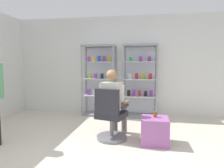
{
  "coord_description": "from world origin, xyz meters",
  "views": [
    {
      "loc": [
        0.69,
        -2.55,
        1.38
      ],
      "look_at": [
        0.04,
        1.29,
        1.0
      ],
      "focal_mm": 31.87,
      "sensor_mm": 36.0,
      "label": 1
    }
  ],
  "objects_px": {
    "seated_shopkeeper": "(114,100)",
    "tea_glass": "(155,114)",
    "display_cabinet_right": "(140,81)",
    "display_cabinet_left": "(100,80)",
    "office_chair": "(110,119)",
    "storage_crate": "(155,131)"
  },
  "relations": [
    {
      "from": "seated_shopkeeper",
      "to": "tea_glass",
      "type": "distance_m",
      "value": 0.8
    },
    {
      "from": "display_cabinet_right",
      "to": "seated_shopkeeper",
      "type": "height_order",
      "value": "display_cabinet_right"
    },
    {
      "from": "display_cabinet_left",
      "to": "office_chair",
      "type": "relative_size",
      "value": 1.98
    },
    {
      "from": "tea_glass",
      "to": "storage_crate",
      "type": "bearing_deg",
      "value": -97.48
    },
    {
      "from": "seated_shopkeeper",
      "to": "storage_crate",
      "type": "distance_m",
      "value": 0.91
    },
    {
      "from": "seated_shopkeeper",
      "to": "storage_crate",
      "type": "height_order",
      "value": "seated_shopkeeper"
    },
    {
      "from": "seated_shopkeeper",
      "to": "display_cabinet_right",
      "type": "bearing_deg",
      "value": 75.37
    },
    {
      "from": "office_chair",
      "to": "seated_shopkeeper",
      "type": "height_order",
      "value": "seated_shopkeeper"
    },
    {
      "from": "display_cabinet_right",
      "to": "tea_glass",
      "type": "xyz_separation_m",
      "value": [
        0.32,
        -1.82,
        -0.45
      ]
    },
    {
      "from": "office_chair",
      "to": "tea_glass",
      "type": "xyz_separation_m",
      "value": [
        0.79,
        0.01,
        0.12
      ]
    },
    {
      "from": "seated_shopkeeper",
      "to": "tea_glass",
      "type": "bearing_deg",
      "value": -11.17
    },
    {
      "from": "display_cabinet_left",
      "to": "storage_crate",
      "type": "bearing_deg",
      "value": -52.7
    },
    {
      "from": "office_chair",
      "to": "seated_shopkeeper",
      "type": "distance_m",
      "value": 0.36
    },
    {
      "from": "display_cabinet_right",
      "to": "storage_crate",
      "type": "xyz_separation_m",
      "value": [
        0.31,
        -1.86,
        -0.73
      ]
    },
    {
      "from": "office_chair",
      "to": "display_cabinet_right",
      "type": "bearing_deg",
      "value": 75.43
    },
    {
      "from": "storage_crate",
      "to": "tea_glass",
      "type": "xyz_separation_m",
      "value": [
        0.01,
        0.04,
        0.28
      ]
    },
    {
      "from": "office_chair",
      "to": "storage_crate",
      "type": "relative_size",
      "value": 2.04
    },
    {
      "from": "display_cabinet_left",
      "to": "office_chair",
      "type": "bearing_deg",
      "value": -71.09
    },
    {
      "from": "seated_shopkeeper",
      "to": "tea_glass",
      "type": "relative_size",
      "value": 12.96
    },
    {
      "from": "display_cabinet_left",
      "to": "tea_glass",
      "type": "height_order",
      "value": "display_cabinet_left"
    },
    {
      "from": "seated_shopkeeper",
      "to": "office_chair",
      "type": "bearing_deg",
      "value": -103.93
    },
    {
      "from": "office_chair",
      "to": "seated_shopkeeper",
      "type": "bearing_deg",
      "value": 76.07
    }
  ]
}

